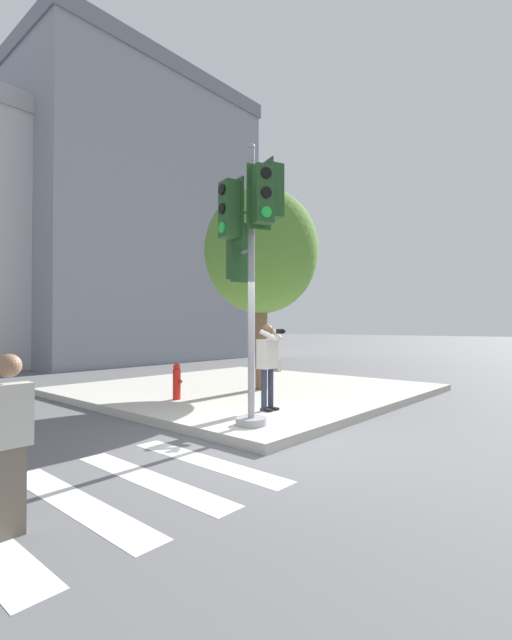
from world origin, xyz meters
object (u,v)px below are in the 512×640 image
object	(u,v)px
person_photographer	(268,359)
fire_hydrant	(177,382)
traffic_signal_pole	(251,239)
street_tree	(261,252)
pedestrian_distant	(8,440)

from	to	relation	value
person_photographer	fire_hydrant	bearing A→B (deg)	100.05
traffic_signal_pole	fire_hydrant	world-z (taller)	traffic_signal_pole
traffic_signal_pole	street_tree	distance (m)	4.05
traffic_signal_pole	pedestrian_distant	size ratio (longest dim) A/B	3.02
fire_hydrant	person_photographer	bearing A→B (deg)	-79.95
person_photographer	pedestrian_distant	distance (m)	5.19
traffic_signal_pole	street_tree	bearing A→B (deg)	38.11
person_photographer	street_tree	size ratio (longest dim) A/B	0.32
traffic_signal_pole	pedestrian_distant	bearing A→B (deg)	-169.66
traffic_signal_pole	pedestrian_distant	world-z (taller)	traffic_signal_pole
person_photographer	fire_hydrant	distance (m)	2.40
person_photographer	pedestrian_distant	world-z (taller)	person_photographer
street_tree	fire_hydrant	bearing A→B (deg)	170.48
traffic_signal_pole	person_photographer	xyz separation A→B (m)	(1.16, 0.59, -2.06)
person_photographer	fire_hydrant	world-z (taller)	person_photographer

